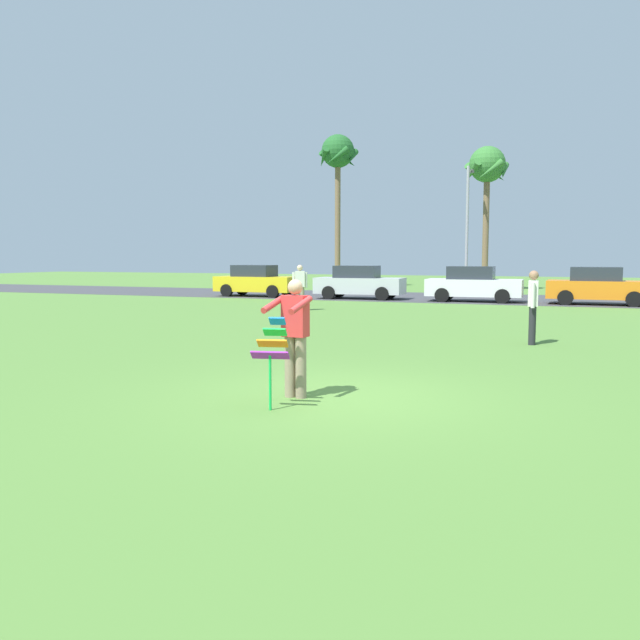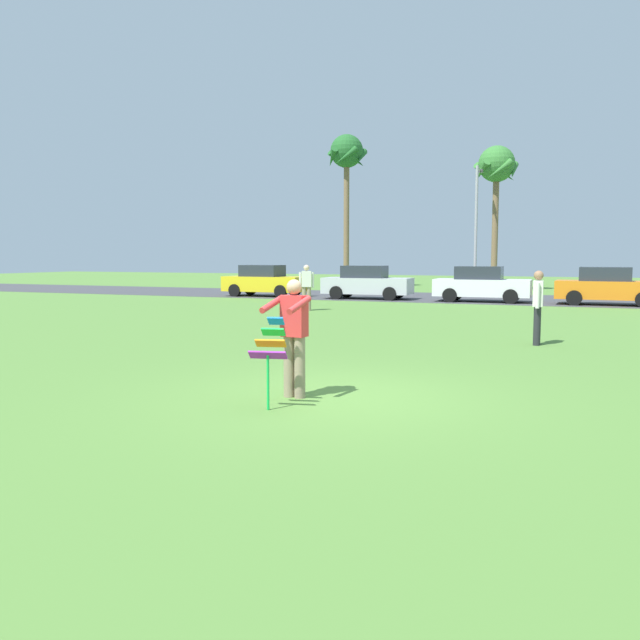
{
  "view_description": "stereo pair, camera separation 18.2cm",
  "coord_description": "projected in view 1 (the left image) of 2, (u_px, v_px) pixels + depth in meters",
  "views": [
    {
      "loc": [
        3.24,
        -8.97,
        2.07
      ],
      "look_at": [
        -0.5,
        0.77,
        1.05
      ],
      "focal_mm": 36.95,
      "sensor_mm": 36.0,
      "label": 1
    },
    {
      "loc": [
        3.4,
        -8.9,
        2.07
      ],
      "look_at": [
        -0.5,
        0.77,
        1.05
      ],
      "focal_mm": 36.95,
      "sensor_mm": 36.0,
      "label": 2
    }
  ],
  "objects": [
    {
      "name": "parked_car_orange",
      "position": [
        599.0,
        287.0,
        27.78
      ],
      "size": [
        4.25,
        1.94,
        1.6
      ],
      "color": "orange",
      "rests_on": "ground"
    },
    {
      "name": "person_walker_far",
      "position": [
        300.0,
        286.0,
        24.8
      ],
      "size": [
        0.54,
        0.33,
        1.73
      ],
      "color": "gray",
      "rests_on": "ground"
    },
    {
      "name": "kite_held",
      "position": [
        273.0,
        347.0,
        8.93
      ],
      "size": [
        0.53,
        0.69,
        1.22
      ],
      "color": "blue",
      "rests_on": "ground"
    },
    {
      "name": "palm_tree_right_near",
      "position": [
        487.0,
        171.0,
        38.45
      ],
      "size": [
        2.58,
        2.71,
        8.44
      ],
      "color": "brown",
      "rests_on": "ground"
    },
    {
      "name": "person_kite_flyer",
      "position": [
        295.0,
        333.0,
        9.54
      ],
      "size": [
        0.58,
        0.69,
        1.73
      ],
      "color": "gray",
      "rests_on": "ground"
    },
    {
      "name": "parked_car_silver",
      "position": [
        359.0,
        283.0,
        31.56
      ],
      "size": [
        4.25,
        1.94,
        1.6
      ],
      "color": "silver",
      "rests_on": "ground"
    },
    {
      "name": "palm_tree_left_near",
      "position": [
        338.0,
        159.0,
        42.06
      ],
      "size": [
        2.58,
        2.71,
        9.78
      ],
      "color": "brown",
      "rests_on": "ground"
    },
    {
      "name": "road_strip",
      "position": [
        500.0,
        299.0,
        31.6
      ],
      "size": [
        120.0,
        8.0,
        0.01
      ],
      "primitive_type": "cube",
      "color": "#424247",
      "rests_on": "ground"
    },
    {
      "name": "parked_car_white",
      "position": [
        473.0,
        285.0,
        29.63
      ],
      "size": [
        4.23,
        1.89,
        1.6
      ],
      "color": "white",
      "rests_on": "ground"
    },
    {
      "name": "person_walker_near",
      "position": [
        533.0,
        305.0,
        15.31
      ],
      "size": [
        0.23,
        0.57,
        1.73
      ],
      "color": "#26262B",
      "rests_on": "ground"
    },
    {
      "name": "ground_plane",
      "position": [
        333.0,
        397.0,
        9.69
      ],
      "size": [
        120.0,
        120.0,
        0.0
      ],
      "primitive_type": "plane",
      "color": "#568438"
    },
    {
      "name": "parked_car_yellow",
      "position": [
        256.0,
        281.0,
        33.52
      ],
      "size": [
        4.24,
        1.91,
        1.6
      ],
      "color": "yellow",
      "rests_on": "ground"
    },
    {
      "name": "streetlight_pole",
      "position": [
        468.0,
        221.0,
        36.63
      ],
      "size": [
        0.24,
        1.65,
        7.0
      ],
      "color": "#9E9EA3",
      "rests_on": "ground"
    }
  ]
}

